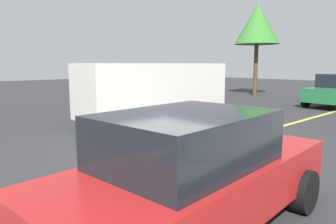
# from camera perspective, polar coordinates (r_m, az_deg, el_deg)

# --- Properties ---
(ground_plane) EXTENTS (80.00, 80.00, 0.00)m
(ground_plane) POSITION_cam_1_polar(r_m,az_deg,el_deg) (7.29, -1.42, -8.68)
(ground_plane) COLOR #2D2D30
(lane_marking_centre) EXTENTS (28.00, 0.16, 0.01)m
(lane_marking_centre) POSITION_cam_1_polar(r_m,az_deg,el_deg) (9.50, 12.16, -4.76)
(lane_marking_centre) COLOR #E0D14C
(white_van) EXTENTS (5.38, 2.68, 2.20)m
(white_van) POSITION_cam_1_polar(r_m,az_deg,el_deg) (11.13, -2.67, 3.93)
(white_van) COLOR silver
(white_van) RESTS_ON ground_plane
(car_red_far_lane) EXTENTS (4.46, 2.18, 1.59)m
(car_red_far_lane) POSITION_cam_1_polar(r_m,az_deg,el_deg) (4.10, 4.70, -10.82)
(car_red_far_lane) COLOR red
(car_red_far_lane) RESTS_ON ground_plane
(tree_centre_verge) EXTENTS (3.05, 3.05, 6.27)m
(tree_centre_verge) POSITION_cam_1_polar(r_m,az_deg,el_deg) (23.32, 15.78, 14.91)
(tree_centre_verge) COLOR #513823
(tree_centre_verge) RESTS_ON ground_plane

